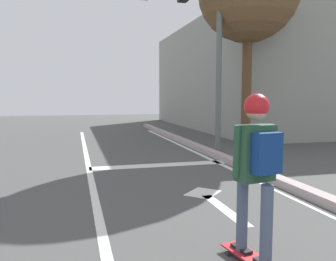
# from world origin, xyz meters

# --- Properties ---
(lane_line_center) EXTENTS (0.12, 20.00, 0.01)m
(lane_line_center) POSITION_xyz_m (-0.20, 6.00, 0.00)
(lane_line_center) COLOR silver
(lane_line_center) RESTS_ON ground
(lane_line_curbside) EXTENTS (0.12, 20.00, 0.01)m
(lane_line_curbside) POSITION_xyz_m (2.77, 6.00, 0.00)
(lane_line_curbside) COLOR silver
(lane_line_curbside) RESTS_ON ground
(stop_bar) EXTENTS (3.12, 0.40, 0.01)m
(stop_bar) POSITION_xyz_m (1.36, 8.11, 0.00)
(stop_bar) COLOR silver
(stop_bar) RESTS_ON ground
(lane_arrow_stem) EXTENTS (0.16, 1.40, 0.01)m
(lane_arrow_stem) POSITION_xyz_m (1.51, 4.85, 0.00)
(lane_arrow_stem) COLOR silver
(lane_arrow_stem) RESTS_ON ground
(lane_arrow_head) EXTENTS (0.71, 0.71, 0.01)m
(lane_arrow_head) POSITION_xyz_m (1.51, 5.70, 0.00)
(lane_arrow_head) COLOR silver
(lane_arrow_head) RESTS_ON ground
(curb_strip) EXTENTS (0.24, 24.00, 0.14)m
(curb_strip) POSITION_xyz_m (3.02, 6.00, 0.07)
(curb_strip) COLOR #A89794
(curb_strip) RESTS_ON ground
(skateboard) EXTENTS (0.34, 0.79, 0.07)m
(skateboard) POSITION_xyz_m (1.10, 3.30, 0.06)
(skateboard) COLOR red
(skateboard) RESTS_ON ground
(skater) EXTENTS (0.42, 0.59, 1.52)m
(skater) POSITION_xyz_m (1.11, 3.28, 1.02)
(skater) COLOR #455169
(skater) RESTS_ON skateboard
(traffic_signal_mast) EXTENTS (4.29, 0.34, 5.23)m
(traffic_signal_mast) POSITION_xyz_m (2.19, 9.61, 3.72)
(traffic_signal_mast) COLOR #5B645E
(traffic_signal_mast) RESTS_ON ground
(building_block) EXTENTS (8.23, 12.37, 5.04)m
(building_block) POSITION_xyz_m (9.03, 16.74, 2.52)
(building_block) COLOR gray
(building_block) RESTS_ON ground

